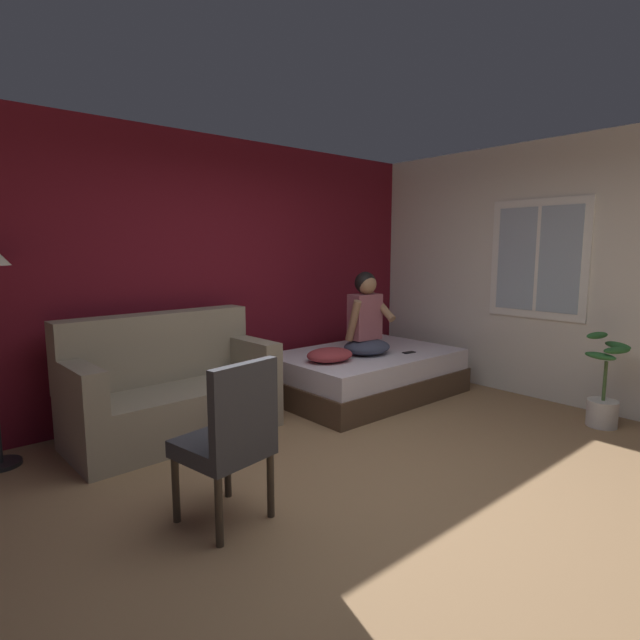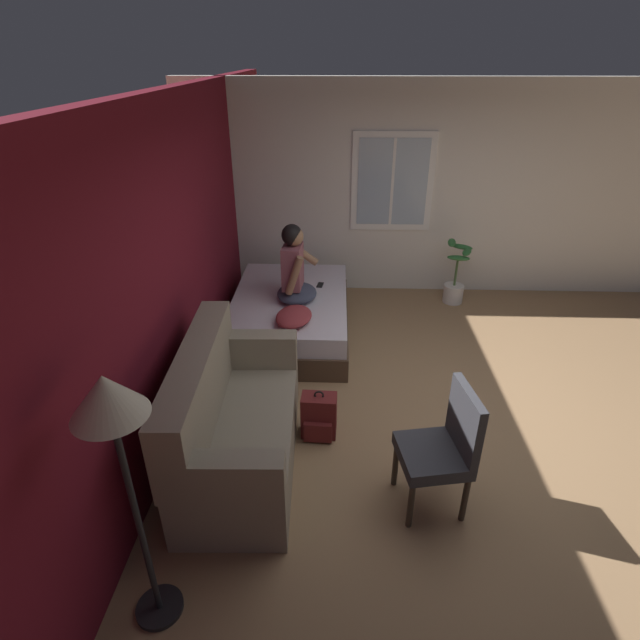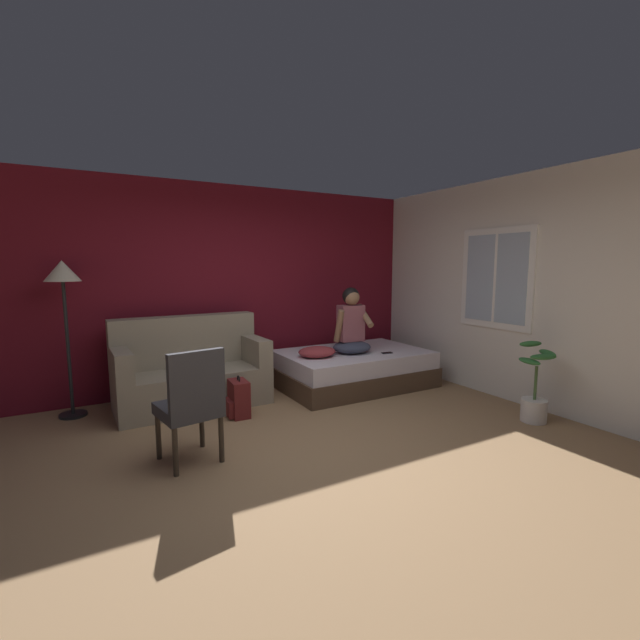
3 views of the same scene
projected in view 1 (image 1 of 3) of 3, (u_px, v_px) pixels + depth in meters
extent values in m
plane|color=#93704C|center=(382.00, 492.00, 3.30)|extent=(40.00, 40.00, 0.00)
cube|color=maroon|center=(197.00, 273.00, 4.99)|extent=(10.65, 0.16, 2.70)
cube|color=silver|center=(581.00, 273.00, 4.98)|extent=(0.16, 6.27, 2.70)
cube|color=white|center=(538.00, 259.00, 5.20)|extent=(0.02, 1.04, 1.24)
cube|color=#9EB2C6|center=(537.00, 259.00, 5.19)|extent=(0.01, 0.88, 1.08)
cube|color=white|center=(537.00, 259.00, 5.19)|extent=(0.01, 0.04, 1.08)
cube|color=#4C3828|center=(366.00, 383.00, 5.48)|extent=(2.01, 1.33, 0.26)
cube|color=silver|center=(366.00, 362.00, 5.45)|extent=(1.95, 1.29, 0.22)
cube|color=gray|center=(176.00, 412.00, 4.24)|extent=(1.72, 0.85, 0.44)
cube|color=gray|center=(157.00, 347.00, 4.38)|extent=(1.71, 0.29, 0.60)
cube|color=gray|center=(78.00, 385.00, 3.67)|extent=(0.20, 0.81, 0.32)
cube|color=gray|center=(249.00, 355.00, 4.69)|extent=(0.20, 0.81, 0.32)
cylinder|color=#382D23|center=(228.00, 467.00, 3.22)|extent=(0.04, 0.04, 0.40)
cylinder|color=#382D23|center=(176.00, 489.00, 2.92)|extent=(0.04, 0.04, 0.40)
cylinder|color=#382D23|center=(271.00, 485.00, 2.97)|extent=(0.04, 0.04, 0.40)
cylinder|color=#382D23|center=(219.00, 511.00, 2.67)|extent=(0.04, 0.04, 0.40)
cube|color=#333338|center=(222.00, 447.00, 2.91)|extent=(0.53, 0.53, 0.10)
cube|color=#333338|center=(245.00, 406.00, 2.74)|extent=(0.46, 0.14, 0.48)
ellipsoid|color=#383D51|center=(367.00, 347.00, 5.30)|extent=(0.55, 0.48, 0.16)
cube|color=#8C4C56|center=(365.00, 317.00, 5.28)|extent=(0.35, 0.23, 0.48)
cylinder|color=#936B4C|center=(353.00, 321.00, 5.13)|extent=(0.10, 0.22, 0.44)
cylinder|color=#936B4C|center=(382.00, 307.00, 5.30)|extent=(0.11, 0.38, 0.29)
sphere|color=#936B4C|center=(366.00, 284.00, 5.22)|extent=(0.21, 0.21, 0.21)
ellipsoid|color=black|center=(365.00, 283.00, 5.23)|extent=(0.24, 0.24, 0.23)
cube|color=maroon|center=(249.00, 423.00, 4.03)|extent=(0.19, 0.31, 0.40)
cube|color=maroon|center=(237.00, 437.00, 3.97)|extent=(0.06, 0.24, 0.18)
torus|color=black|center=(249.00, 397.00, 4.00)|extent=(0.02, 0.09, 0.09)
ellipsoid|color=#993338|center=(330.00, 355.00, 4.94)|extent=(0.55, 0.46, 0.14)
cube|color=black|center=(409.00, 352.00, 5.38)|extent=(0.15, 0.09, 0.01)
cylinder|color=black|center=(1.00, 464.00, 3.69)|extent=(0.28, 0.28, 0.03)
cylinder|color=silver|center=(602.00, 413.00, 4.51)|extent=(0.26, 0.26, 0.24)
cylinder|color=#426033|center=(605.00, 381.00, 4.47)|extent=(0.03, 0.03, 0.36)
ellipsoid|color=#2D6B33|center=(600.00, 356.00, 4.38)|extent=(0.15, 0.29, 0.06)
ellipsoid|color=#2D6B33|center=(618.00, 346.00, 4.44)|extent=(0.22, 0.29, 0.06)
ellipsoid|color=#2D6B33|center=(597.00, 335.00, 4.50)|extent=(0.29, 0.15, 0.06)
ellipsoid|color=#2D6B33|center=(617.00, 350.00, 4.33)|extent=(0.30, 0.21, 0.06)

